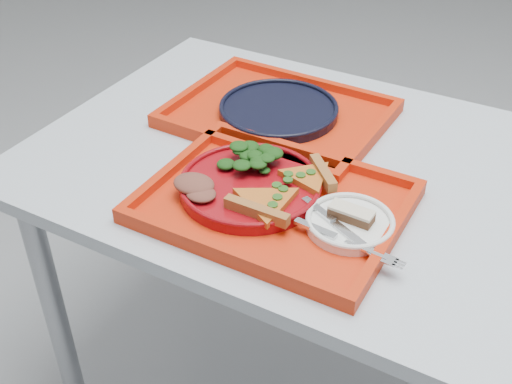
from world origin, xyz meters
TOP-DOWN VIEW (x-y plane):
  - table at (0.00, 0.00)m, footprint 1.60×0.80m
  - tray_main at (-0.23, -0.18)m, footprint 0.45×0.35m
  - tray_far at (-0.37, 0.11)m, footprint 0.46×0.36m
  - dinner_plate at (-0.29, -0.17)m, footprint 0.26×0.26m
  - side_plate at (-0.09, -0.18)m, footprint 0.15×0.15m
  - navy_plate at (-0.37, 0.11)m, footprint 0.26×0.26m
  - pizza_slice_a at (-0.23, -0.21)m, footprint 0.12×0.14m
  - pizza_slice_b at (-0.20, -0.10)m, footprint 0.15×0.15m
  - salad_heap at (-0.31, -0.12)m, footprint 0.09×0.08m
  - meat_portion at (-0.37, -0.23)m, footprint 0.08×0.06m
  - dessert_bar at (-0.09, -0.17)m, footprint 0.08×0.03m
  - knife at (-0.10, -0.20)m, footprint 0.17×0.09m
  - fork at (-0.07, -0.23)m, footprint 0.19×0.04m

SIDE VIEW (x-z plane):
  - table at x=0.00m, z-range 0.30..1.05m
  - tray_main at x=-0.23m, z-range 0.75..0.76m
  - tray_far at x=-0.37m, z-range 0.75..0.76m
  - side_plate at x=-0.09m, z-range 0.76..0.78m
  - navy_plate at x=-0.37m, z-range 0.76..0.78m
  - dinner_plate at x=-0.29m, z-range 0.76..0.78m
  - knife at x=-0.10m, z-range 0.78..0.78m
  - fork at x=-0.07m, z-range 0.78..0.78m
  - dessert_bar at x=-0.09m, z-range 0.78..0.80m
  - pizza_slice_a at x=-0.23m, z-range 0.78..0.80m
  - pizza_slice_b at x=-0.20m, z-range 0.78..0.80m
  - meat_portion at x=-0.37m, z-range 0.78..0.80m
  - salad_heap at x=-0.31m, z-range 0.78..0.83m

